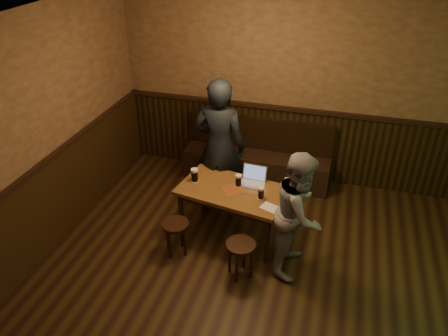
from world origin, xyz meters
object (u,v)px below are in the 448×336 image
at_px(pint_mid, 238,180).
at_px(person_grey, 299,213).
at_px(stool_right, 241,250).
at_px(laptop, 253,179).
at_px(pint_left, 195,175).
at_px(pub_table, 233,195).
at_px(stool_left, 175,229).
at_px(pint_right, 261,193).
at_px(person_suit, 219,147).
at_px(bench, 257,161).

xyz_separation_m(pint_mid, person_grey, (0.80, -0.43, -0.03)).
xyz_separation_m(stool_right, laptop, (-0.07, 0.89, 0.39)).
relative_size(pint_left, pint_mid, 1.13).
relative_size(pub_table, person_grey, 0.94).
bearing_deg(stool_left, pint_left, 83.85).
height_order(pint_right, laptop, laptop).
relative_size(stool_left, person_suit, 0.23).
distance_m(pub_table, pint_mid, 0.20).
xyz_separation_m(pub_table, person_suit, (-0.33, 0.55, 0.34)).
bearing_deg(pint_mid, person_suit, 129.60).
distance_m(pint_right, person_suit, 0.97).
bearing_deg(stool_left, pub_table, 42.15).
xyz_separation_m(bench, laptop, (0.20, -1.21, 0.44)).
height_order(stool_left, pint_mid, pint_mid).
bearing_deg(stool_left, pint_right, 24.29).
bearing_deg(pint_mid, pub_table, -113.63).
relative_size(stool_left, person_grey, 0.30).
relative_size(bench, pint_right, 14.50).
distance_m(pint_left, person_suit, 0.56).
distance_m(pint_left, person_grey, 1.41).
bearing_deg(pint_mid, pint_left, -174.80).
xyz_separation_m(pint_right, laptop, (-0.16, 0.31, -0.02)).
xyz_separation_m(pint_right, person_grey, (0.48, -0.24, -0.03)).
distance_m(bench, pint_left, 1.54).
bearing_deg(stool_right, pub_table, 111.89).
bearing_deg(pint_left, stool_left, -96.15).
distance_m(pint_left, pint_right, 0.88).
bearing_deg(stool_right, person_suit, 116.33).
xyz_separation_m(pint_mid, person_suit, (-0.38, 0.45, 0.17)).
distance_m(laptop, person_grey, 0.85).
bearing_deg(person_grey, person_suit, 60.03).
distance_m(pint_right, person_grey, 0.54).
xyz_separation_m(bench, pint_left, (-0.51, -1.38, 0.48)).
bearing_deg(person_grey, pint_mid, 68.74).
relative_size(stool_right, pint_mid, 2.92).
height_order(stool_left, stool_right, stool_right).
height_order(pint_mid, laptop, laptop).
height_order(pub_table, pint_mid, pint_mid).
distance_m(stool_right, person_suit, 1.48).
xyz_separation_m(stool_left, laptop, (0.77, 0.73, 0.40)).
distance_m(bench, person_grey, 2.00).
height_order(pint_right, person_suit, person_suit).
relative_size(bench, person_suit, 1.16).
xyz_separation_m(pint_mid, pint_right, (0.32, -0.19, -0.00)).
bearing_deg(pint_left, stool_right, -42.65).
height_order(pint_right, person_grey, person_grey).
bearing_deg(pint_left, bench, 69.71).
bearing_deg(laptop, bench, 103.57).
bearing_deg(stool_right, pint_mid, 106.62).
distance_m(stool_right, pint_left, 1.14).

